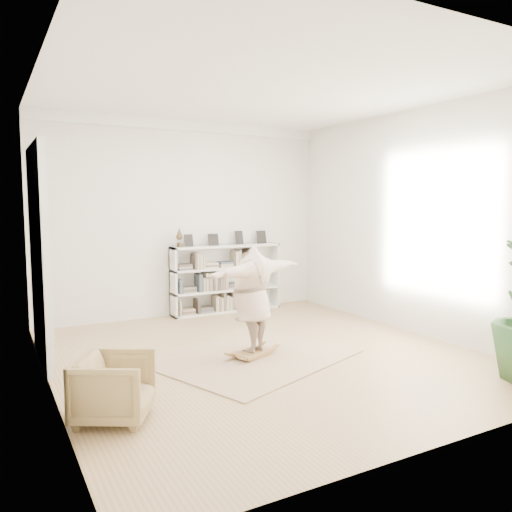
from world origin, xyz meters
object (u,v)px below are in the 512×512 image
at_px(bookshelf, 226,279).
at_px(person, 252,296).
at_px(armchair, 114,388).
at_px(rocker_board, 252,353).

relative_size(bookshelf, person, 1.24).
height_order(bookshelf, armchair, bookshelf).
xyz_separation_m(rocker_board, person, (-0.00, 0.00, 0.79)).
xyz_separation_m(armchair, person, (2.10, 1.08, 0.54)).
bearing_deg(armchair, rocker_board, -33.33).
relative_size(bookshelf, armchair, 3.13).
bearing_deg(bookshelf, person, -108.41).
xyz_separation_m(bookshelf, rocker_board, (-0.94, -2.84, -0.56)).
relative_size(bookshelf, rocker_board, 3.49).
bearing_deg(armchair, bookshelf, -8.34).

